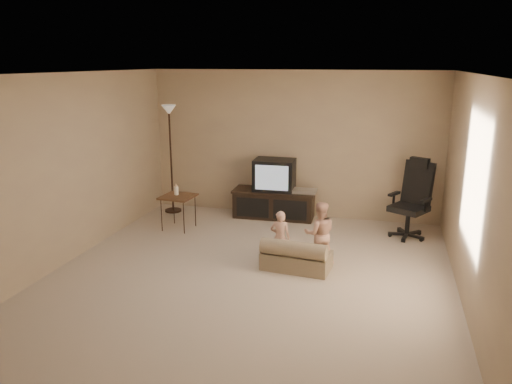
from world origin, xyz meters
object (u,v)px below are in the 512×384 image
(tv_stand, at_px, (274,194))
(side_table, at_px, (178,197))
(child_sofa, at_px, (296,257))
(toddler_left, at_px, (280,238))
(toddler_right, at_px, (320,234))
(floor_lamp, at_px, (170,135))
(office_chair, at_px, (411,209))

(tv_stand, bearing_deg, side_table, -145.68)
(child_sofa, bearing_deg, toddler_left, 154.47)
(tv_stand, xyz_separation_m, side_table, (-1.36, -0.99, 0.11))
(side_table, relative_size, toddler_right, 0.86)
(side_table, bearing_deg, toddler_left, -27.68)
(toddler_left, bearing_deg, side_table, -31.72)
(floor_lamp, distance_m, toddler_left, 3.19)
(floor_lamp, bearing_deg, toddler_left, -37.77)
(tv_stand, bearing_deg, office_chair, -12.03)
(floor_lamp, relative_size, child_sofa, 2.08)
(floor_lamp, bearing_deg, office_chair, -3.82)
(office_chair, distance_m, side_table, 3.65)
(tv_stand, height_order, side_table, tv_stand)
(side_table, distance_m, child_sofa, 2.45)
(office_chair, xyz_separation_m, child_sofa, (-1.47, -1.72, -0.27))
(office_chair, distance_m, floor_lamp, 4.21)
(side_table, xyz_separation_m, toddler_right, (2.41, -0.88, -0.10))
(side_table, distance_m, toddler_right, 2.56)
(toddler_right, bearing_deg, side_table, -34.72)
(office_chair, height_order, toddler_left, office_chair)
(office_chair, height_order, floor_lamp, floor_lamp)
(office_chair, bearing_deg, tv_stand, -160.65)
(tv_stand, xyz_separation_m, floor_lamp, (-1.85, -0.14, 0.97))
(office_chair, relative_size, toddler_left, 1.65)
(office_chair, relative_size, toddler_right, 1.41)
(side_table, distance_m, toddler_left, 2.15)
(toddler_left, relative_size, toddler_right, 0.85)
(floor_lamp, bearing_deg, side_table, -60.26)
(floor_lamp, distance_m, toddler_right, 3.51)
(tv_stand, relative_size, toddler_left, 1.96)
(side_table, relative_size, child_sofa, 0.81)
(floor_lamp, bearing_deg, tv_stand, 4.21)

